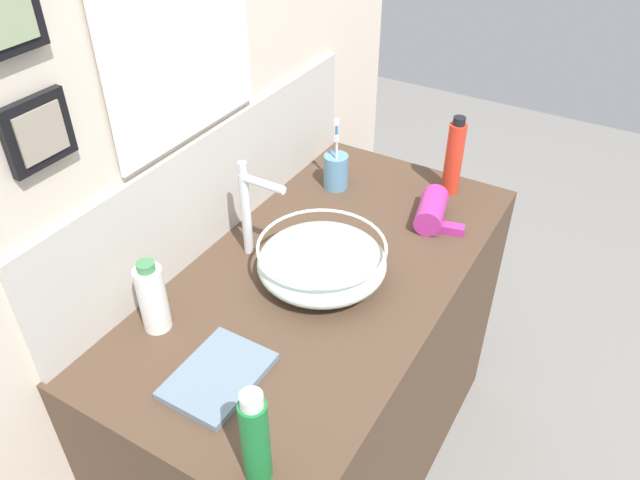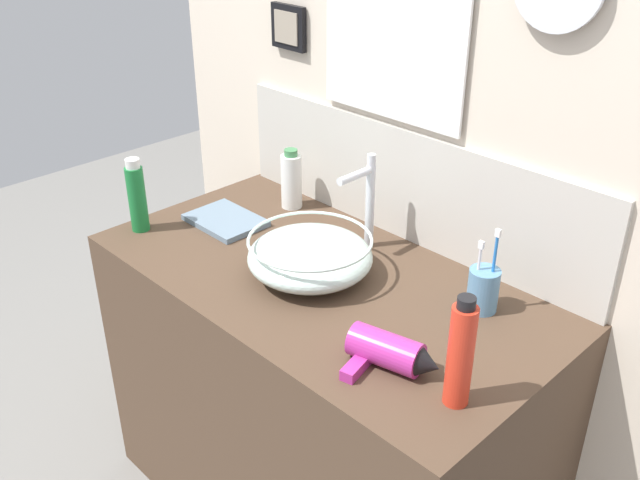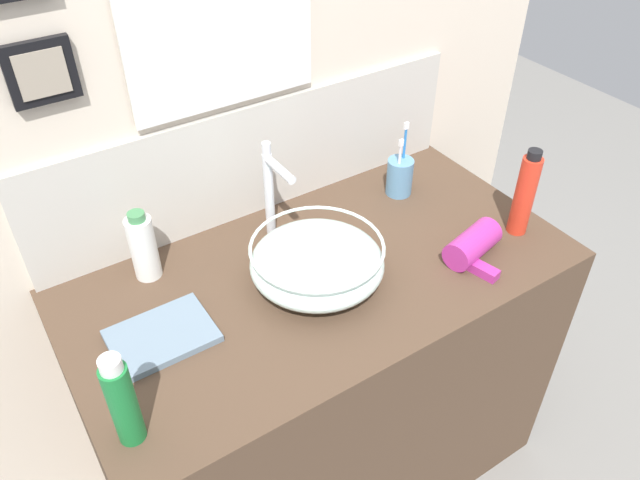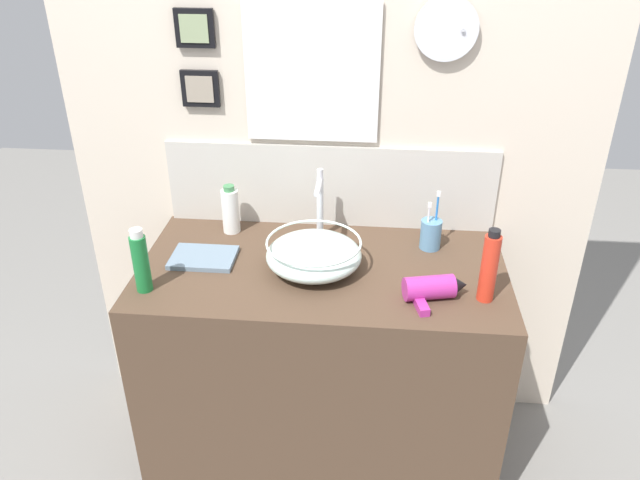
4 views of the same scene
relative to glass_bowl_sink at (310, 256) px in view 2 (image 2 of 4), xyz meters
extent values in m
cube|color=#4C3828|center=(0.03, 0.02, -0.47)|extent=(1.20, 0.62, 0.82)
cube|color=beige|center=(0.03, 0.36, 0.31)|extent=(1.87, 0.06, 2.38)
cube|color=beige|center=(0.03, 0.32, 0.10)|extent=(1.17, 0.02, 0.30)
cube|color=white|center=(-0.04, 0.32, 0.50)|extent=(0.38, 0.01, 0.40)
cube|color=white|center=(-0.04, 0.32, 0.50)|extent=(0.44, 0.01, 0.46)
cube|color=black|center=(-0.41, 0.32, 0.44)|extent=(0.13, 0.02, 0.12)
cube|color=gray|center=(-0.41, 0.31, 0.44)|extent=(0.09, 0.01, 0.09)
ellipsoid|color=silver|center=(0.00, 0.00, 0.00)|extent=(0.31, 0.31, 0.10)
torus|color=silver|center=(0.00, 0.00, 0.04)|extent=(0.31, 0.31, 0.01)
torus|color=#B2B7BC|center=(0.00, 0.00, -0.05)|extent=(0.12, 0.12, 0.01)
cylinder|color=silver|center=(0.00, 0.21, 0.06)|extent=(0.02, 0.02, 0.23)
cylinder|color=silver|center=(0.00, 0.16, 0.17)|extent=(0.02, 0.12, 0.02)
cylinder|color=silver|center=(0.00, 0.21, 0.19)|extent=(0.02, 0.02, 0.03)
cylinder|color=#B22D8C|center=(0.36, -0.13, -0.02)|extent=(0.16, 0.11, 0.07)
cone|color=black|center=(0.45, -0.11, -0.02)|extent=(0.06, 0.07, 0.06)
cube|color=#B22D8C|center=(0.34, -0.19, -0.04)|extent=(0.05, 0.09, 0.02)
cylinder|color=#598CB2|center=(0.38, 0.18, 0.00)|extent=(0.07, 0.07, 0.10)
cylinder|color=blue|center=(0.40, 0.18, 0.04)|extent=(0.01, 0.01, 0.19)
cube|color=white|center=(0.40, 0.18, 0.15)|extent=(0.01, 0.01, 0.02)
cylinder|color=white|center=(0.37, 0.17, 0.03)|extent=(0.01, 0.01, 0.15)
cube|color=white|center=(0.37, 0.17, 0.11)|extent=(0.01, 0.01, 0.02)
cylinder|color=white|center=(-0.32, 0.23, 0.03)|extent=(0.06, 0.06, 0.16)
cylinder|color=#3F7F4C|center=(-0.32, 0.23, 0.12)|extent=(0.04, 0.04, 0.02)
cylinder|color=red|center=(0.53, -0.12, 0.05)|extent=(0.05, 0.05, 0.21)
cylinder|color=black|center=(0.53, -0.12, 0.17)|extent=(0.03, 0.03, 0.02)
cylinder|color=#197233|center=(-0.51, -0.17, 0.04)|extent=(0.05, 0.05, 0.18)
cylinder|color=silver|center=(-0.51, -0.17, 0.14)|extent=(0.04, 0.04, 0.02)
cube|color=slate|center=(-0.37, 0.02, -0.05)|extent=(0.21, 0.16, 0.02)
camera|label=1|loc=(-0.99, -0.58, 0.93)|focal=35.00mm
camera|label=2|loc=(1.10, -1.04, 0.87)|focal=40.00mm
camera|label=3|loc=(-0.58, -0.90, 0.93)|focal=35.00mm
camera|label=4|loc=(0.18, -1.72, 1.01)|focal=35.00mm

